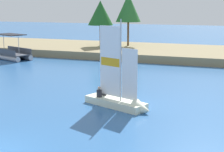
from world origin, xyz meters
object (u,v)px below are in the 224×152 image
object	(u,v)px
shoreline_tree_left	(100,13)
pontoon_boat	(12,53)
sailboat	(123,101)
shoreline_tree_midleft	(128,8)

from	to	relation	value
shoreline_tree_left	pontoon_boat	bearing A→B (deg)	-130.13
shoreline_tree_left	sailboat	bearing A→B (deg)	-65.01
shoreline_tree_left	sailboat	xyz separation A→B (m)	(10.86, -23.31, -4.73)
sailboat	pontoon_boat	world-z (taller)	sailboat
sailboat	shoreline_tree_left	bearing A→B (deg)	136.59
shoreline_tree_midleft	shoreline_tree_left	bearing A→B (deg)	-155.91
shoreline_tree_midleft	sailboat	size ratio (longest dim) A/B	1.18
shoreline_tree_midleft	sailboat	bearing A→B (deg)	-73.17
shoreline_tree_left	pontoon_boat	xyz separation A→B (m)	(-7.61, -9.03, -4.51)
sailboat	pontoon_boat	xyz separation A→B (m)	(-18.47, 14.28, 0.22)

